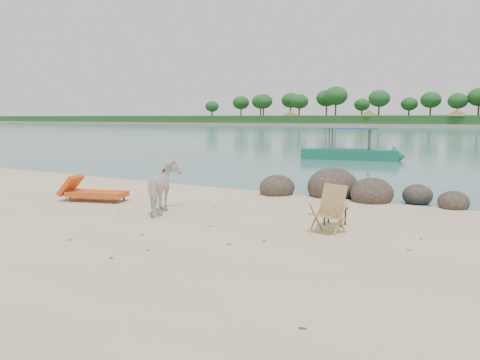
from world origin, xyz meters
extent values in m
ellipsoid|color=#302820|center=(-0.90, 5.82, 0.20)|extent=(1.17, 1.28, 0.87)
ellipsoid|color=#302820|center=(0.80, 6.52, 0.29)|extent=(1.65, 1.81, 1.24)
ellipsoid|color=#302820|center=(2.20, 6.12, 0.23)|extent=(1.29, 1.42, 0.97)
ellipsoid|color=#302820|center=(3.40, 6.92, 0.16)|extent=(0.91, 1.00, 0.68)
ellipsoid|color=#302820|center=(4.50, 6.22, 0.15)|extent=(0.87, 0.96, 0.65)
ellipsoid|color=#302820|center=(0.00, 7.52, 0.15)|extent=(0.86, 0.94, 0.64)
ellipsoid|color=#302820|center=(1.60, 7.72, 0.11)|extent=(0.65, 0.71, 0.49)
imported|color=silver|center=(-2.11, 1.44, 0.69)|extent=(1.46, 1.79, 1.38)
plane|color=brown|center=(-1.41, 2.82, 0.01)|extent=(0.12, 0.12, 0.00)
plane|color=brown|center=(-1.01, -0.66, 0.01)|extent=(0.13, 0.13, 0.00)
plane|color=brown|center=(-0.32, -2.26, 0.01)|extent=(0.13, 0.13, 0.00)
plane|color=brown|center=(-0.09, -1.52, 0.01)|extent=(0.11, 0.11, 0.00)
plane|color=brown|center=(-2.01, -1.78, 0.01)|extent=(0.13, 0.13, 0.00)
plane|color=brown|center=(3.63, 3.28, 0.01)|extent=(0.12, 0.12, 0.00)
plane|color=brown|center=(1.54, 0.23, 0.01)|extent=(0.14, 0.14, 0.00)
plane|color=brown|center=(4.27, 1.09, 0.01)|extent=(0.12, 0.12, 0.00)
plane|color=brown|center=(1.05, -0.36, 0.01)|extent=(0.12, 0.12, 0.00)
plane|color=brown|center=(3.83, -3.13, 0.01)|extent=(0.12, 0.12, 0.00)
plane|color=brown|center=(-0.16, 0.76, 0.01)|extent=(0.12, 0.12, 0.00)
plane|color=brown|center=(-2.50, 2.74, 0.01)|extent=(0.14, 0.14, 0.00)
plane|color=brown|center=(4.32, 2.09, 0.01)|extent=(0.12, 0.12, 0.00)
plane|color=brown|center=(-2.57, 1.66, 0.01)|extent=(0.13, 0.13, 0.00)
plane|color=brown|center=(-3.49, 1.08, 0.01)|extent=(0.12, 0.12, 0.00)
camera|label=1|loc=(5.93, -8.18, 2.59)|focal=35.00mm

